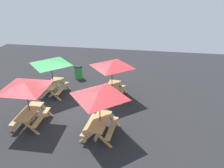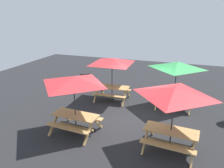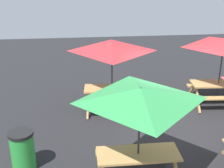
{
  "view_description": "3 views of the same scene",
  "coord_description": "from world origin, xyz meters",
  "px_view_note": "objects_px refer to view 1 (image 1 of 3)",
  "views": [
    {
      "loc": [
        9.94,
        3.73,
        6.59
      ],
      "look_at": [
        -1.76,
        1.77,
        0.9
      ],
      "focal_mm": 35.0,
      "sensor_mm": 36.0,
      "label": 1
    },
    {
      "loc": [
        -2.05,
        8.58,
        4.6
      ],
      "look_at": [
        1.64,
        -1.76,
        0.9
      ],
      "focal_mm": 35.0,
      "sensor_mm": 36.0,
      "label": 2
    },
    {
      "loc": [
        -2.73,
        -7.51,
        4.69
      ],
      "look_at": [
        -1.76,
        1.77,
        0.9
      ],
      "focal_mm": 50.0,
      "sensor_mm": 36.0,
      "label": 3
    }
  ],
  "objects_px": {
    "trash_bin_green": "(78,72)",
    "picnic_table_3": "(99,97)",
    "picnic_table_1": "(112,67)",
    "picnic_table_0": "(51,65)",
    "picnic_table_2": "(25,89)"
  },
  "relations": [
    {
      "from": "picnic_table_3",
      "to": "trash_bin_green",
      "type": "distance_m",
      "value": 6.9
    },
    {
      "from": "picnic_table_1",
      "to": "picnic_table_2",
      "type": "xyz_separation_m",
      "value": [
        3.39,
        -3.54,
        0.0
      ]
    },
    {
      "from": "picnic_table_0",
      "to": "picnic_table_1",
      "type": "xyz_separation_m",
      "value": [
        -0.19,
        3.68,
        0.0
      ]
    },
    {
      "from": "trash_bin_green",
      "to": "picnic_table_0",
      "type": "bearing_deg",
      "value": -16.82
    },
    {
      "from": "picnic_table_1",
      "to": "trash_bin_green",
      "type": "height_order",
      "value": "picnic_table_1"
    },
    {
      "from": "trash_bin_green",
      "to": "picnic_table_3",
      "type": "bearing_deg",
      "value": 26.02
    },
    {
      "from": "picnic_table_2",
      "to": "trash_bin_green",
      "type": "xyz_separation_m",
      "value": [
        -5.82,
        0.64,
        -1.49
      ]
    },
    {
      "from": "picnic_table_1",
      "to": "picnic_table_3",
      "type": "relative_size",
      "value": 1.0
    },
    {
      "from": "picnic_table_3",
      "to": "picnic_table_0",
      "type": "bearing_deg",
      "value": -128.55
    },
    {
      "from": "picnic_table_0",
      "to": "picnic_table_2",
      "type": "bearing_deg",
      "value": 2.63
    },
    {
      "from": "picnic_table_0",
      "to": "trash_bin_green",
      "type": "height_order",
      "value": "picnic_table_0"
    },
    {
      "from": "picnic_table_1",
      "to": "picnic_table_2",
      "type": "distance_m",
      "value": 4.9
    },
    {
      "from": "picnic_table_0",
      "to": "trash_bin_green",
      "type": "distance_m",
      "value": 3.11
    },
    {
      "from": "picnic_table_0",
      "to": "picnic_table_2",
      "type": "height_order",
      "value": "same"
    },
    {
      "from": "picnic_table_1",
      "to": "picnic_table_3",
      "type": "xyz_separation_m",
      "value": [
        3.63,
        0.06,
        0.0
      ]
    }
  ]
}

